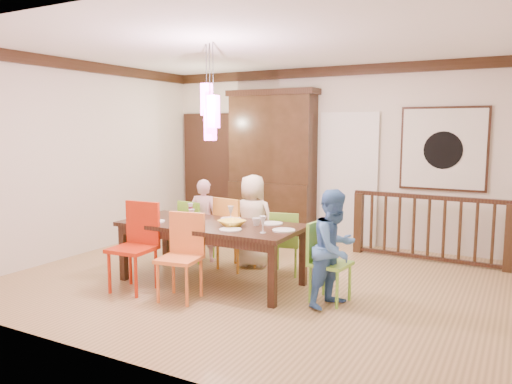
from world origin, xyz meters
The scene contains 36 objects.
floor centered at (0.00, 0.00, 0.00)m, with size 6.00×6.00×0.00m, color olive.
ceiling centered at (0.00, 0.00, 2.90)m, with size 6.00×6.00×0.00m, color white.
wall_back centered at (0.00, 2.50, 1.45)m, with size 6.00×6.00×0.00m, color beige.
wall_left centered at (-3.00, 0.00, 1.45)m, with size 5.00×5.00×0.00m, color beige.
crown_molding centered at (0.00, 0.00, 2.82)m, with size 6.00×5.00×0.16m, color black, non-canonical shape.
panel_door centered at (-2.40, 2.45, 1.05)m, with size 1.04×0.07×2.24m, color black.
white_doorway centered at (0.35, 2.46, 1.05)m, with size 0.97×0.05×2.22m, color silver.
painting centered at (1.80, 2.46, 1.60)m, with size 1.25×0.06×1.25m.
pendant_cluster centered at (-0.45, -0.38, 2.11)m, with size 0.27×0.21×1.14m.
dining_table centered at (-0.45, -0.38, 0.67)m, with size 2.26×1.05×0.75m.
chair_far_left centered at (-1.22, 0.40, 0.50)m, with size 0.44×0.44×0.88m.
chair_far_mid centered at (-0.50, 0.30, 0.57)m, with size 0.52×0.52×0.99m.
chair_far_right centered at (0.20, 0.40, 0.48)m, with size 0.45×0.45×0.84m.
chair_near_left centered at (-1.09, -1.09, 0.59)m, with size 0.50×0.50×1.04m.
chair_near_mid centered at (-0.42, -1.07, 0.55)m, with size 0.50×0.50×0.96m.
chair_end_right centered at (1.07, -0.33, 0.51)m, with size 0.44×0.44×0.88m.
china_hutch centered at (-0.97, 2.30, 1.28)m, with size 1.62×0.46×2.55m.
balustrade centered at (1.72, 1.95, 0.50)m, with size 2.21×0.18×0.96m.
person_far_left centered at (-1.12, 0.42, 0.59)m, with size 0.43×0.28×1.19m, color #F1B7C5.
person_far_mid centered at (-0.36, 0.50, 0.64)m, with size 0.63×0.41×1.28m, color beige.
person_end_right centered at (1.15, -0.43, 0.63)m, with size 0.62×0.48×1.27m, color #4578C2.
serving_bowl centered at (-0.13, -0.43, 0.79)m, with size 0.31×0.31×0.07m, color yellow.
small_bowl centered at (-0.72, -0.34, 0.78)m, with size 0.20×0.20×0.06m, color white.
cup_left centered at (-0.93, -0.49, 0.79)m, with size 0.11×0.11×0.09m, color silver.
cup_right centered at (0.11, -0.25, 0.80)m, with size 0.10×0.10×0.09m, color silver.
plate_far_left centered at (-1.11, -0.11, 0.76)m, with size 0.26×0.26×0.01m, color white.
plate_far_mid centered at (-0.38, -0.04, 0.76)m, with size 0.26×0.26×0.01m, color white.
plate_far_right centered at (0.23, -0.07, 0.76)m, with size 0.26×0.26×0.01m, color white.
plate_near_left centered at (-1.12, -0.65, 0.76)m, with size 0.26×0.26×0.01m, color white.
plate_near_mid centered at (-0.03, -0.63, 0.76)m, with size 0.26×0.26×0.01m, color white.
plate_end_right centered at (0.52, -0.37, 0.76)m, with size 0.26×0.26×0.01m, color white.
wine_glass_a centered at (-0.90, -0.20, 0.84)m, with size 0.08×0.08×0.19m, color #590C19, non-canonical shape.
wine_glass_b centered at (-0.32, -0.14, 0.84)m, with size 0.08×0.08×0.19m, color silver, non-canonical shape.
wine_glass_c centered at (-0.60, -0.58, 0.84)m, with size 0.08×0.08×0.19m, color #590C19, non-canonical shape.
wine_glass_d centered at (0.37, -0.58, 0.84)m, with size 0.08×0.08×0.19m, color silver, non-canonical shape.
napkin centered at (-0.45, -0.72, 0.76)m, with size 0.18×0.14×0.01m, color #D83359.
Camera 1 is at (2.90, -5.40, 1.92)m, focal length 35.00 mm.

